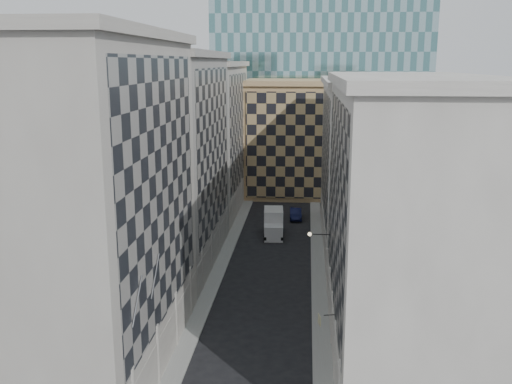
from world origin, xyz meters
The scene contains 14 objects.
sidewalk_west centered at (-5.25, 30.00, 0.07)m, with size 1.50×100.00×0.15m, color gray.
sidewalk_east centered at (5.25, 30.00, 0.07)m, with size 1.50×100.00×0.15m, color gray.
bldg_left_a centered at (-10.88, 11.00, 11.82)m, with size 10.80×22.80×23.70m.
bldg_left_b centered at (-10.88, 33.00, 11.32)m, with size 10.80×22.80×22.70m.
bldg_left_c centered at (-10.88, 55.00, 10.83)m, with size 10.80×22.80×21.70m.
bldg_right_a centered at (10.88, 15.00, 10.32)m, with size 10.80×26.80×20.70m.
bldg_right_b centered at (10.89, 42.00, 9.85)m, with size 10.80×28.80×19.70m.
tan_block centered at (2.00, 67.90, 9.44)m, with size 16.80×14.80×18.80m.
church_tower centered at (0.00, 82.00, 26.95)m, with size 7.20×7.20×51.50m.
flagpoles_left centered at (-5.90, 6.00, 8.00)m, with size 0.10×6.33×2.33m.
bracket_lamp centered at (4.38, 24.00, 6.20)m, with size 1.98×0.36×0.36m.
box_truck centered at (-0.24, 43.51, 1.41)m, with size 2.76×6.04×3.24m.
dark_car centered at (2.40, 51.52, 0.76)m, with size 1.60×4.59×1.51m, color #0E1133.
shop_sign centered at (4.96, 11.24, 3.84)m, with size 1.21×0.71×0.79m.
Camera 1 is at (3.75, -26.21, 21.57)m, focal length 40.00 mm.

